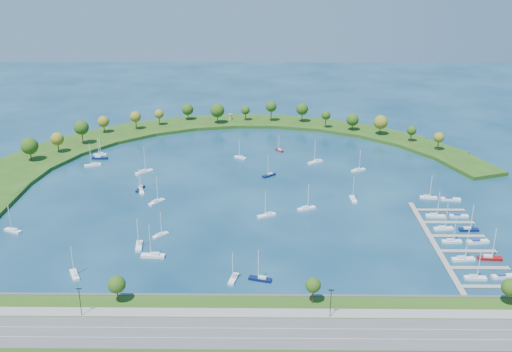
{
  "coord_description": "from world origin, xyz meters",
  "views": [
    {
      "loc": [
        7.89,
        -277.17,
        112.33
      ],
      "look_at": [
        5.0,
        5.0,
        4.0
      ],
      "focal_mm": 41.73,
      "sensor_mm": 36.0,
      "label": 1
    }
  ],
  "objects_px": {
    "harbor_tower": "(230,117)",
    "moored_boat_16": "(144,172)",
    "docked_boat_6": "(443,228)",
    "docked_boat_11": "(450,199)",
    "moored_boat_13": "(161,234)",
    "moored_boat_9": "(306,208)",
    "docked_boat_4": "(452,241)",
    "moored_boat_10": "(100,154)",
    "moored_boat_17": "(260,278)",
    "docked_boat_9": "(459,216)",
    "moored_boat_18": "(139,245)",
    "moored_boat_3": "(240,157)",
    "moored_boat_2": "(153,255)",
    "docked_boat_5": "(477,242)",
    "docked_boat_7": "(469,229)",
    "moored_boat_5": "(358,170)",
    "docked_boat_1": "(503,276)",
    "moored_boat_19": "(13,230)",
    "moored_boat_8": "(269,175)",
    "moored_boat_14": "(279,150)",
    "moored_boat_4": "(140,188)",
    "docked_boat_0": "(475,277)",
    "moored_boat_20": "(93,165)",
    "moored_boat_0": "(100,157)",
    "docked_boat_8": "(435,215)",
    "moored_boat_21": "(233,278)",
    "docked_boat_2": "(463,258)",
    "moored_boat_7": "(316,161)",
    "docked_boat_10": "(428,197)",
    "moored_boat_6": "(267,215)",
    "moored_boat_1": "(353,199)",
    "moored_boat_12": "(141,191)",
    "moored_boat_11": "(74,274)"
  },
  "relations": [
    {
      "from": "moored_boat_4",
      "to": "moored_boat_5",
      "type": "distance_m",
      "value": 115.75
    },
    {
      "from": "moored_boat_5",
      "to": "docked_boat_4",
      "type": "distance_m",
      "value": 86.94
    },
    {
      "from": "moored_boat_1",
      "to": "docked_boat_4",
      "type": "xyz_separation_m",
      "value": [
        33.95,
        -43.29,
        -0.0
      ]
    },
    {
      "from": "docked_boat_5",
      "to": "docked_boat_7",
      "type": "distance_m",
      "value": 11.22
    },
    {
      "from": "moored_boat_3",
      "to": "moored_boat_2",
      "type": "bearing_deg",
      "value": 108.36
    },
    {
      "from": "moored_boat_9",
      "to": "docked_boat_7",
      "type": "relative_size",
      "value": 1.05
    },
    {
      "from": "moored_boat_1",
      "to": "moored_boat_17",
      "type": "relative_size",
      "value": 0.97
    },
    {
      "from": "moored_boat_0",
      "to": "moored_boat_10",
      "type": "bearing_deg",
      "value": 103.57
    },
    {
      "from": "moored_boat_5",
      "to": "moored_boat_17",
      "type": "relative_size",
      "value": 0.97
    },
    {
      "from": "moored_boat_18",
      "to": "docked_boat_11",
      "type": "relative_size",
      "value": 1.34
    },
    {
      "from": "moored_boat_18",
      "to": "docked_boat_7",
      "type": "height_order",
      "value": "moored_boat_18"
    },
    {
      "from": "moored_boat_17",
      "to": "docked_boat_5",
      "type": "xyz_separation_m",
      "value": [
        88.39,
        30.09,
        -0.24
      ]
    },
    {
      "from": "docked_boat_6",
      "to": "moored_boat_7",
      "type": "bearing_deg",
      "value": 113.15
    },
    {
      "from": "moored_boat_14",
      "to": "docked_boat_11",
      "type": "xyz_separation_m",
      "value": [
        79.52,
        -72.89,
        -0.15
      ]
    },
    {
      "from": "moored_boat_10",
      "to": "moored_boat_17",
      "type": "relative_size",
      "value": 0.86
    },
    {
      "from": "moored_boat_3",
      "to": "moored_boat_19",
      "type": "xyz_separation_m",
      "value": [
        -93.05,
        -95.2,
        0.03
      ]
    },
    {
      "from": "moored_boat_2",
      "to": "moored_boat_6",
      "type": "bearing_deg",
      "value": -135.59
    },
    {
      "from": "docked_boat_2",
      "to": "docked_boat_6",
      "type": "relative_size",
      "value": 1.05
    },
    {
      "from": "moored_boat_4",
      "to": "docked_boat_0",
      "type": "height_order",
      "value": "moored_boat_4"
    },
    {
      "from": "docked_boat_2",
      "to": "docked_boat_5",
      "type": "height_order",
      "value": "docked_boat_2"
    },
    {
      "from": "moored_boat_7",
      "to": "moored_boat_11",
      "type": "distance_m",
      "value": 158.34
    },
    {
      "from": "moored_boat_21",
      "to": "docked_boat_11",
      "type": "xyz_separation_m",
      "value": [
        100.05,
        73.85,
        -0.2
      ]
    },
    {
      "from": "moored_boat_9",
      "to": "docked_boat_4",
      "type": "height_order",
      "value": "moored_boat_9"
    },
    {
      "from": "moored_boat_8",
      "to": "docked_boat_7",
      "type": "xyz_separation_m",
      "value": [
        84.25,
        -63.92,
        0.01
      ]
    },
    {
      "from": "docked_boat_5",
      "to": "docked_boat_7",
      "type": "bearing_deg",
      "value": 82.2
    },
    {
      "from": "moored_boat_13",
      "to": "moored_boat_20",
      "type": "height_order",
      "value": "moored_boat_20"
    },
    {
      "from": "moored_boat_7",
      "to": "docked_boat_10",
      "type": "distance_m",
      "value": 70.62
    },
    {
      "from": "moored_boat_8",
      "to": "moored_boat_13",
      "type": "bearing_deg",
      "value": 15.94
    },
    {
      "from": "moored_boat_13",
      "to": "docked_boat_8",
      "type": "distance_m",
      "value": 121.4
    },
    {
      "from": "moored_boat_0",
      "to": "moored_boat_13",
      "type": "relative_size",
      "value": 1.21
    },
    {
      "from": "moored_boat_3",
      "to": "moored_boat_4",
      "type": "relative_size",
      "value": 0.91
    },
    {
      "from": "moored_boat_12",
      "to": "docked_boat_5",
      "type": "relative_size",
      "value": 1.25
    },
    {
      "from": "moored_boat_5",
      "to": "docked_boat_1",
      "type": "distance_m",
      "value": 116.37
    },
    {
      "from": "moored_boat_9",
      "to": "docked_boat_10",
      "type": "bearing_deg",
      "value": -10.57
    },
    {
      "from": "moored_boat_0",
      "to": "moored_boat_20",
      "type": "height_order",
      "value": "moored_boat_20"
    },
    {
      "from": "docked_boat_6",
      "to": "docked_boat_11",
      "type": "distance_m",
      "value": 34.13
    },
    {
      "from": "moored_boat_9",
      "to": "docked_boat_9",
      "type": "distance_m",
      "value": 67.85
    },
    {
      "from": "moored_boat_6",
      "to": "moored_boat_2",
      "type": "bearing_deg",
      "value": 13.29
    },
    {
      "from": "docked_boat_9",
      "to": "moored_boat_16",
      "type": "bearing_deg",
      "value": 161.96
    },
    {
      "from": "moored_boat_13",
      "to": "docked_boat_11",
      "type": "height_order",
      "value": "moored_boat_13"
    },
    {
      "from": "moored_boat_2",
      "to": "moored_boat_7",
      "type": "distance_m",
      "value": 130.94
    },
    {
      "from": "moored_boat_17",
      "to": "moored_boat_21",
      "type": "height_order",
      "value": "moored_boat_17"
    },
    {
      "from": "harbor_tower",
      "to": "moored_boat_16",
      "type": "xyz_separation_m",
      "value": [
        -41.05,
        -99.77,
        -3.07
      ]
    },
    {
      "from": "moored_boat_0",
      "to": "moored_boat_8",
      "type": "relative_size",
      "value": 1.11
    },
    {
      "from": "moored_boat_21",
      "to": "docked_boat_7",
      "type": "relative_size",
      "value": 0.95
    },
    {
      "from": "harbor_tower",
      "to": "docked_boat_9",
      "type": "distance_m",
      "value": 188.79
    },
    {
      "from": "docked_boat_0",
      "to": "moored_boat_13",
      "type": "bearing_deg",
      "value": 166.7
    },
    {
      "from": "docked_boat_11",
      "to": "docked_boat_0",
      "type": "bearing_deg",
      "value": -93.13
    },
    {
      "from": "moored_boat_13",
      "to": "moored_boat_21",
      "type": "height_order",
      "value": "moored_boat_21"
    },
    {
      "from": "harbor_tower",
      "to": "moored_boat_2",
      "type": "xyz_separation_m",
      "value": [
        -20.3,
        -191.72,
        -3.11
      ]
    }
  ]
}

